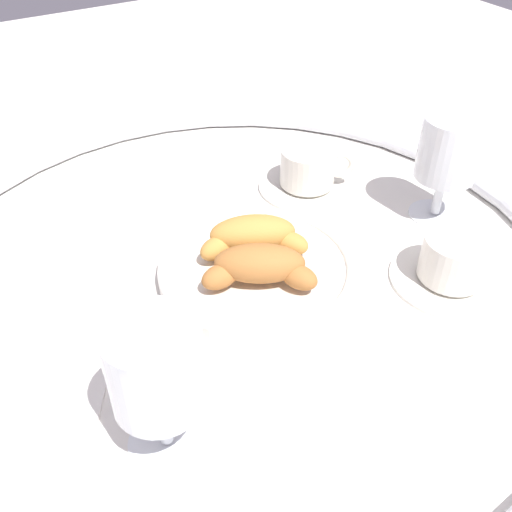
{
  "coord_description": "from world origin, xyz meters",
  "views": [
    {
      "loc": [
        0.25,
        0.46,
        0.45
      ],
      "look_at": [
        -0.02,
        0.02,
        0.03
      ],
      "focal_mm": 40.81,
      "sensor_mm": 36.0,
      "label": 1
    }
  ],
  "objects_px": {
    "pastry_plate": "(256,269)",
    "juice_glass_right": "(155,372)",
    "croissant_large": "(253,236)",
    "folded_napkin": "(44,397)",
    "juice_glass_left": "(449,153)",
    "coffee_cup_near": "(308,172)",
    "croissant_small": "(260,266)",
    "coffee_cup_far": "(454,263)"
  },
  "relations": [
    {
      "from": "croissant_large",
      "to": "folded_napkin",
      "type": "relative_size",
      "value": 1.13
    },
    {
      "from": "pastry_plate",
      "to": "croissant_large",
      "type": "bearing_deg",
      "value": -112.57
    },
    {
      "from": "coffee_cup_far",
      "to": "juice_glass_left",
      "type": "bearing_deg",
      "value": -126.98
    },
    {
      "from": "pastry_plate",
      "to": "croissant_small",
      "type": "relative_size",
      "value": 1.87
    },
    {
      "from": "coffee_cup_far",
      "to": "juice_glass_left",
      "type": "distance_m",
      "value": 0.15
    },
    {
      "from": "pastry_plate",
      "to": "juice_glass_right",
      "type": "height_order",
      "value": "juice_glass_right"
    },
    {
      "from": "juice_glass_left",
      "to": "pastry_plate",
      "type": "bearing_deg",
      "value": -3.35
    },
    {
      "from": "pastry_plate",
      "to": "coffee_cup_near",
      "type": "relative_size",
      "value": 1.67
    },
    {
      "from": "croissant_large",
      "to": "juice_glass_right",
      "type": "bearing_deg",
      "value": 42.26
    },
    {
      "from": "croissant_small",
      "to": "juice_glass_left",
      "type": "xyz_separation_m",
      "value": [
        -0.28,
        -0.01,
        0.05
      ]
    },
    {
      "from": "pastry_plate",
      "to": "juice_glass_right",
      "type": "xyz_separation_m",
      "value": [
        0.18,
        0.15,
        0.08
      ]
    },
    {
      "from": "coffee_cup_near",
      "to": "coffee_cup_far",
      "type": "xyz_separation_m",
      "value": [
        -0.03,
        0.25,
        0.0
      ]
    },
    {
      "from": "pastry_plate",
      "to": "croissant_small",
      "type": "height_order",
      "value": "croissant_small"
    },
    {
      "from": "coffee_cup_far",
      "to": "juice_glass_right",
      "type": "height_order",
      "value": "juice_glass_right"
    },
    {
      "from": "pastry_plate",
      "to": "coffee_cup_near",
      "type": "distance_m",
      "value": 0.2
    },
    {
      "from": "pastry_plate",
      "to": "croissant_large",
      "type": "height_order",
      "value": "croissant_large"
    },
    {
      "from": "juice_glass_right",
      "to": "pastry_plate",
      "type": "bearing_deg",
      "value": -140.27
    },
    {
      "from": "pastry_plate",
      "to": "folded_napkin",
      "type": "relative_size",
      "value": 2.06
    },
    {
      "from": "croissant_large",
      "to": "juice_glass_left",
      "type": "bearing_deg",
      "value": 171.61
    },
    {
      "from": "croissant_large",
      "to": "juice_glass_right",
      "type": "distance_m",
      "value": 0.26
    },
    {
      "from": "croissant_large",
      "to": "coffee_cup_far",
      "type": "xyz_separation_m",
      "value": [
        -0.18,
        0.14,
        -0.01
      ]
    },
    {
      "from": "coffee_cup_near",
      "to": "juice_glass_left",
      "type": "relative_size",
      "value": 0.97
    },
    {
      "from": "juice_glass_right",
      "to": "folded_napkin",
      "type": "relative_size",
      "value": 1.27
    },
    {
      "from": "coffee_cup_near",
      "to": "coffee_cup_far",
      "type": "distance_m",
      "value": 0.25
    },
    {
      "from": "coffee_cup_near",
      "to": "juice_glass_left",
      "type": "bearing_deg",
      "value": 127.08
    },
    {
      "from": "coffee_cup_far",
      "to": "folded_napkin",
      "type": "xyz_separation_m",
      "value": [
        0.45,
        -0.07,
        -0.02
      ]
    },
    {
      "from": "juice_glass_left",
      "to": "folded_napkin",
      "type": "height_order",
      "value": "juice_glass_left"
    },
    {
      "from": "croissant_large",
      "to": "croissant_small",
      "type": "distance_m",
      "value": 0.05
    },
    {
      "from": "croissant_large",
      "to": "coffee_cup_near",
      "type": "bearing_deg",
      "value": -145.56
    },
    {
      "from": "coffee_cup_near",
      "to": "juice_glass_left",
      "type": "xyz_separation_m",
      "value": [
        -0.11,
        0.14,
        0.07
      ]
    },
    {
      "from": "coffee_cup_far",
      "to": "juice_glass_right",
      "type": "distance_m",
      "value": 0.38
    },
    {
      "from": "pastry_plate",
      "to": "coffee_cup_far",
      "type": "height_order",
      "value": "coffee_cup_far"
    },
    {
      "from": "juice_glass_left",
      "to": "juice_glass_right",
      "type": "xyz_separation_m",
      "value": [
        0.45,
        0.13,
        0.0
      ]
    },
    {
      "from": "croissant_large",
      "to": "croissant_small",
      "type": "height_order",
      "value": "same"
    },
    {
      "from": "croissant_large",
      "to": "juice_glass_right",
      "type": "xyz_separation_m",
      "value": [
        0.19,
        0.17,
        0.05
      ]
    },
    {
      "from": "pastry_plate",
      "to": "juice_glass_left",
      "type": "bearing_deg",
      "value": 176.65
    },
    {
      "from": "croissant_large",
      "to": "juice_glass_right",
      "type": "height_order",
      "value": "juice_glass_right"
    },
    {
      "from": "coffee_cup_near",
      "to": "folded_napkin",
      "type": "relative_size",
      "value": 1.24
    },
    {
      "from": "croissant_small",
      "to": "juice_glass_left",
      "type": "relative_size",
      "value": 0.86
    },
    {
      "from": "coffee_cup_near",
      "to": "juice_glass_right",
      "type": "relative_size",
      "value": 0.97
    },
    {
      "from": "coffee_cup_near",
      "to": "folded_napkin",
      "type": "distance_m",
      "value": 0.46
    },
    {
      "from": "juice_glass_left",
      "to": "coffee_cup_near",
      "type": "bearing_deg",
      "value": -52.92
    }
  ]
}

